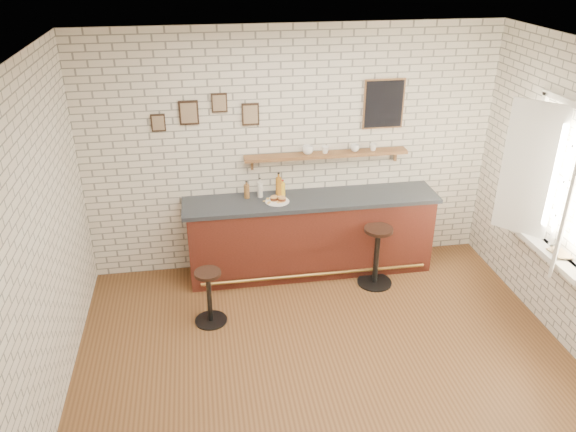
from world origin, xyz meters
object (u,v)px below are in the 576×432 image
sandwich_plate (277,201)px  bitters_bottle_white (260,189)px  bar_stool_right (377,254)px  book_lower (554,254)px  shelf_cup_c (355,148)px  book_upper (555,253)px  shelf_cup_b (325,150)px  bar_counter (311,235)px  bitters_bottle_amber (279,186)px  ciabatta_sandwich (278,198)px  shelf_cup_a (308,150)px  condiment_bottle_yellow (283,189)px  bar_stool_left (209,295)px  bitters_bottle_brown (247,191)px  shelf_cup_d (373,147)px

sandwich_plate → bitters_bottle_white: bearing=136.6°
bar_stool_right → book_lower: book_lower is taller
shelf_cup_c → book_upper: (1.63, -1.81, -0.59)m
shelf_cup_b → book_lower: shelf_cup_b is taller
sandwich_plate → book_upper: bearing=-30.9°
bar_counter → bar_stool_right: bar_counter is taller
bar_stool_right → book_lower: (1.47, -1.15, 0.53)m
bitters_bottle_amber → book_upper: 3.12m
bar_counter → shelf_cup_c: (0.57, 0.20, 1.04)m
bar_counter → sandwich_plate: sandwich_plate is taller
ciabatta_sandwich → shelf_cup_a: (0.40, 0.24, 0.50)m
sandwich_plate → bitters_bottle_amber: (0.04, 0.17, 0.12)m
condiment_bottle_yellow → shelf_cup_a: 0.56m
bitters_bottle_amber → bar_stool_left: 1.59m
sandwich_plate → book_lower: size_ratio=1.34×
bitters_bottle_brown → bar_stool_right: 1.74m
book_upper → bitters_bottle_white: bearing=163.5°
condiment_bottle_yellow → bar_stool_left: bearing=-133.5°
sandwich_plate → bar_stool_right: sandwich_plate is taller
bar_counter → condiment_bottle_yellow: 0.69m
sandwich_plate → bar_stool_right: 1.36m
shelf_cup_b → shelf_cup_c: bearing=-67.4°
bar_counter → ciabatta_sandwich: (-0.41, -0.04, 0.55)m
shelf_cup_c → book_lower: 2.50m
bar_stool_left → shelf_cup_b: bearing=35.9°
bitters_bottle_brown → condiment_bottle_yellow: bitters_bottle_brown is taller
ciabatta_sandwich → condiment_bottle_yellow: condiment_bottle_yellow is taller
bitters_bottle_amber → shelf_cup_a: 0.56m
bitters_bottle_brown → condiment_bottle_yellow: bearing=-0.0°
shelf_cup_d → sandwich_plate: bearing=166.2°
book_upper → bar_stool_right: bearing=156.9°
bitters_bottle_amber → ciabatta_sandwich: bearing=-101.4°
bar_stool_left → bar_stool_right: bar_stool_right is taller
sandwich_plate → shelf_cup_b: bearing=21.1°
bitters_bottle_white → bar_stool_left: bitters_bottle_white is taller
bitters_bottle_amber → bar_stool_right: bearing=-27.4°
shelf_cup_c → book_upper: shelf_cup_c is taller
shelf_cup_d → book_upper: (1.40, -1.81, -0.58)m
ciabatta_sandwich → shelf_cup_d: bearing=11.2°
shelf_cup_b → shelf_cup_a: bearing=112.6°
bitters_bottle_amber → condiment_bottle_yellow: 0.06m
bar_counter → shelf_cup_a: 1.06m
bar_stool_right → shelf_cup_c: size_ratio=7.03×
bitters_bottle_white → shelf_cup_d: 1.47m
bitters_bottle_white → bar_stool_right: (1.33, -0.57, -0.70)m
sandwich_plate → shelf_cup_c: size_ratio=2.57×
bitters_bottle_brown → book_upper: size_ratio=1.05×
bitters_bottle_amber → bar_stool_right: bitters_bottle_amber is taller
bar_stool_left → shelf_cup_c: bearing=30.2°
sandwich_plate → bitters_bottle_amber: bitters_bottle_amber is taller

